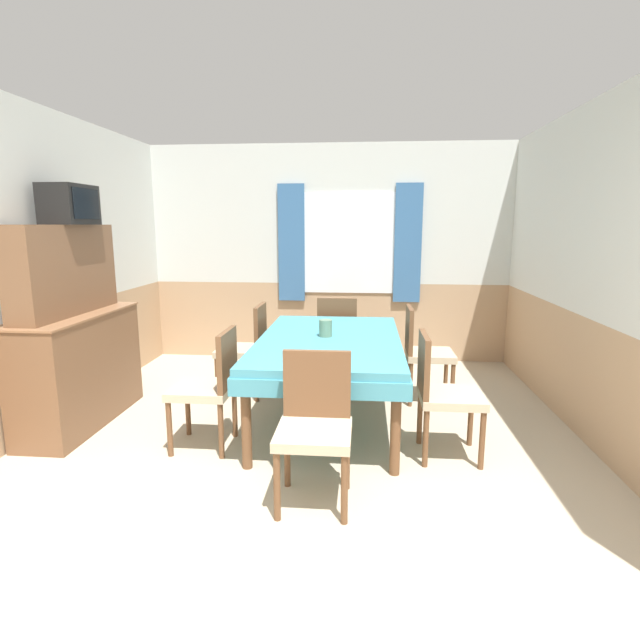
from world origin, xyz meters
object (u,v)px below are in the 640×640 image
Objects in this scene: chair_right_near at (442,390)px; vase at (326,328)px; chair_left_far at (247,346)px; chair_right_far at (423,349)px; dining_table at (330,349)px; chair_head_window at (338,333)px; chair_head_near at (315,421)px; sideboard at (76,342)px; tv at (69,205)px; chair_left_near at (211,383)px.

vase is (-0.88, 0.64, 0.30)m from chair_right_near.
chair_left_far is at bearing 146.02° from vase.
chair_right_near is at bearing 0.00° from chair_right_far.
chair_head_window is (-0.00, 1.25, -0.13)m from dining_table.
chair_left_far is at bearing -142.14° from chair_head_window.
chair_head_near is at bearing -155.34° from chair_left_far.
chair_head_window and chair_head_near have the same top height.
sideboard is (-1.25, -0.82, 0.20)m from chair_left_far.
chair_right_near reaches higher than vase.
chair_head_window reaches higher than vase.
chair_left_far is 1.69m from chair_right_far.
chair_left_near is at bearing -19.57° from tv.
chair_left_far is 1.96m from tv.
chair_head_window is 1.00× the size of chair_right_near.
chair_head_near is at bearing -25.91° from sideboard.
vase is at bearing -91.79° from chair_head_window.
dining_table is 2.23× the size of chair_head_near.
chair_right_near is at bearing -35.92° from vase.
dining_table is 2.23× the size of chair_left_far.
chair_left_near is at bearing -141.64° from vase.
chair_right_far is 1.00× the size of chair_head_near.
chair_head_near reaches higher than vase.
chair_right_far is at bearing 15.66° from sideboard.
chair_right_far is at bearing -55.00° from chair_left_near.
sideboard is at bearing -173.68° from dining_table.
tv is at bearing -98.56° from chair_right_near.
chair_right_far and chair_left_near have the same top height.
chair_head_near is at bearing -24.66° from chair_right_far.
chair_head_window is at bearing 88.21° from vase.
chair_left_near is (-0.84, -0.59, -0.13)m from dining_table.
vase is (0.81, -0.54, 0.30)m from chair_left_far.
chair_left_near reaches higher than vase.
chair_right_near is (0.84, -1.84, 0.00)m from chair_head_window.
tv is 3.13× the size of vase.
chair_left_far is 0.54× the size of sideboard.
tv reaches higher than sideboard.
vase is at bearing -88.35° from chair_head_near.
tv is (-2.93, -0.74, 1.32)m from chair_right_far.
chair_right_far is 2.06m from chair_left_near.
chair_left_far is at bearing 30.90° from tv.
chair_left_near is 1.86m from tv.
chair_right_near is at bearing -125.00° from chair_left_far.
chair_left_near is 1.00× the size of chair_right_near.
chair_left_far reaches higher than dining_table.
chair_left_far is 1.51m from sideboard.
chair_right_far is at bearing 31.66° from vase.
sideboard is at bearing -96.98° from chair_right_near.
chair_left_far is 1.18m from chair_left_near.
sideboard is at bearing 123.43° from chair_left_far.
chair_head_window is 2.02m from chair_right_near.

